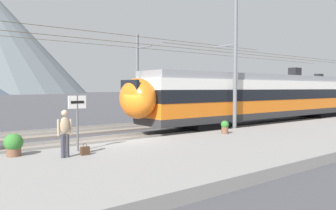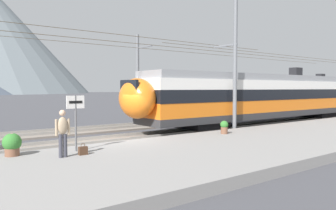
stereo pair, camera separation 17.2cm
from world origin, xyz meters
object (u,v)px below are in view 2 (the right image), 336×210
(handbag_beside_passenger, at_px, (83,151))
(potted_plant_platform_edge, at_px, (12,144))
(catenary_mast_mid, at_px, (233,66))
(train_far_track, at_px, (302,94))
(platform_sign, at_px, (76,110))
(train_near_platform, at_px, (265,96))
(potted_plant_by_shelter, at_px, (224,126))
(passenger_walking, at_px, (63,131))
(catenary_mast_far_side, at_px, (139,76))

(handbag_beside_passenger, distance_m, potted_plant_platform_edge, 2.54)
(catenary_mast_mid, distance_m, handbag_beside_passenger, 11.50)
(train_far_track, relative_size, platform_sign, 11.00)
(catenary_mast_mid, distance_m, platform_sign, 10.93)
(train_near_platform, height_order, potted_plant_platform_edge, train_near_platform)
(potted_plant_platform_edge, relative_size, potted_plant_by_shelter, 1.17)
(potted_plant_platform_edge, bearing_deg, handbag_beside_passenger, -31.96)
(handbag_beside_passenger, bearing_deg, passenger_walking, 179.93)
(handbag_beside_passenger, bearing_deg, potted_plant_platform_edge, 148.04)
(handbag_beside_passenger, bearing_deg, catenary_mast_far_side, 50.15)
(train_near_platform, xyz_separation_m, train_far_track, (12.93, 4.77, -0.00))
(train_near_platform, distance_m, passenger_walking, 17.32)
(passenger_walking, bearing_deg, potted_plant_by_shelter, 4.57)
(catenary_mast_mid, height_order, passenger_walking, catenary_mast_mid)
(catenary_mast_far_side, height_order, passenger_walking, catenary_mast_far_side)
(train_far_track, height_order, platform_sign, train_far_track)
(catenary_mast_far_side, bearing_deg, potted_plant_by_shelter, -93.47)
(handbag_beside_passenger, bearing_deg, train_far_track, 16.81)
(passenger_walking, bearing_deg, platform_sign, 46.62)
(catenary_mast_far_side, distance_m, potted_plant_platform_edge, 14.56)
(platform_sign, relative_size, potted_plant_platform_edge, 2.62)
(platform_sign, distance_m, passenger_walking, 1.31)
(potted_plant_platform_edge, bearing_deg, catenary_mast_far_side, 40.06)
(catenary_mast_far_side, bearing_deg, platform_sign, -132.02)
(train_near_platform, height_order, catenary_mast_far_side, catenary_mast_far_side)
(train_near_platform, distance_m, potted_plant_platform_edge, 18.48)
(train_near_platform, height_order, train_far_track, same)
(train_near_platform, xyz_separation_m, platform_sign, (-16.04, -3.17, -0.24))
(train_near_platform, relative_size, catenary_mast_far_side, 0.52)
(catenary_mast_mid, xyz_separation_m, potted_plant_platform_edge, (-12.78, -1.00, -3.37))
(catenary_mast_mid, xyz_separation_m, handbag_beside_passenger, (-10.65, -2.33, -3.66))
(train_near_platform, distance_m, catenary_mast_mid, 6.04)
(catenary_mast_far_side, relative_size, platform_sign, 21.36)
(potted_plant_platform_edge, distance_m, potted_plant_by_shelter, 10.34)
(train_far_track, distance_m, catenary_mast_far_side, 20.39)
(potted_plant_by_shelter, bearing_deg, catenary_mast_far_side, 86.53)
(train_far_track, xyz_separation_m, potted_plant_by_shelter, (-20.85, -8.06, -1.43))
(catenary_mast_far_side, bearing_deg, train_near_platform, -41.64)
(catenary_mast_far_side, bearing_deg, handbag_beside_passenger, -129.85)
(platform_sign, bearing_deg, train_far_track, 15.33)
(train_far_track, bearing_deg, train_near_platform, -159.76)
(catenary_mast_mid, bearing_deg, passenger_walking, -168.43)
(passenger_walking, xyz_separation_m, potted_plant_platform_edge, (-1.41, 1.33, -0.49))
(catenary_mast_mid, height_order, potted_plant_by_shelter, catenary_mast_mid)
(catenary_mast_far_side, height_order, handbag_beside_passenger, catenary_mast_far_side)
(train_near_platform, xyz_separation_m, catenary_mast_far_side, (-7.32, 6.51, 1.56))
(platform_sign, xyz_separation_m, potted_plant_platform_edge, (-2.19, 0.51, -1.14))
(catenary_mast_mid, relative_size, catenary_mast_far_side, 1.00)
(train_far_track, bearing_deg, catenary_mast_far_side, 175.09)
(potted_plant_platform_edge, bearing_deg, passenger_walking, -43.47)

